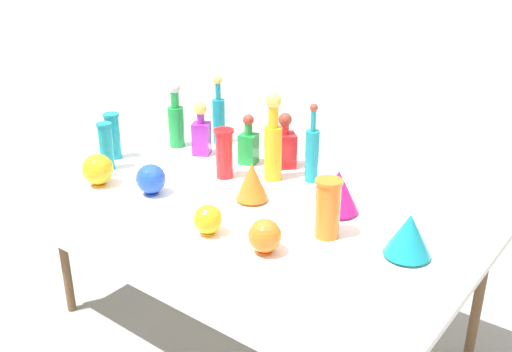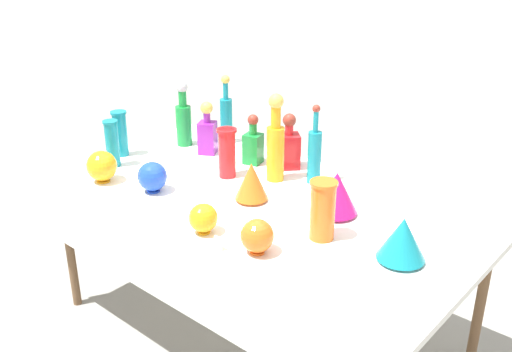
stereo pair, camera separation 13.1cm
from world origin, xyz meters
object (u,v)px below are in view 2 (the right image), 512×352
object	(u,v)px
square_decanter_2	(207,132)
slender_vase_2	(120,132)
tall_bottle_3	(226,116)
round_bowl_2	(203,218)
slender_vase_1	(112,142)
fluted_vase_0	(402,239)
round_bowl_3	(152,177)
cardboard_box_behind_left	(320,209)
round_bowl_0	(102,166)
tall_bottle_2	(276,143)
slender_vase_0	(323,209)
tall_bottle_1	(184,119)
square_decanter_1	(289,146)
fluted_vase_2	(336,193)
tall_bottle_0	(314,154)
fluted_vase_1	(251,181)
slender_vase_3	(227,152)
square_decanter_0	(253,144)
round_bowl_1	(257,236)

from	to	relation	value
square_decanter_2	slender_vase_2	world-z (taller)	square_decanter_2
tall_bottle_3	round_bowl_2	distance (m)	1.06
slender_vase_1	fluted_vase_0	world-z (taller)	slender_vase_1
slender_vase_1	round_bowl_3	distance (m)	0.40
slender_vase_1	slender_vase_2	world-z (taller)	slender_vase_2
slender_vase_1	cardboard_box_behind_left	xyz separation A→B (m)	(0.42, 1.24, -0.70)
round_bowl_0	tall_bottle_2	bearing A→B (deg)	42.73
tall_bottle_2	round_bowl_3	bearing A→B (deg)	-125.00
square_decanter_2	round_bowl_2	distance (m)	0.88
slender_vase_0	round_bowl_2	distance (m)	0.46
tall_bottle_3	round_bowl_3	size ratio (longest dim) A/B	2.69
round_bowl_3	tall_bottle_2	bearing A→B (deg)	55.00
tall_bottle_1	square_decanter_2	size ratio (longest dim) A/B	1.26
square_decanter_1	fluted_vase_2	size ratio (longest dim) A/B	1.48
slender_vase_2	fluted_vase_2	bearing A→B (deg)	7.41
tall_bottle_1	slender_vase_0	distance (m)	1.23
square_decanter_1	slender_vase_0	bearing A→B (deg)	-41.89
tall_bottle_0	round_bowl_0	xyz separation A→B (m)	(-0.75, -0.64, -0.06)
tall_bottle_1	fluted_vase_1	size ratio (longest dim) A/B	2.03
round_bowl_3	slender_vase_3	bearing A→B (deg)	69.22
tall_bottle_0	fluted_vase_1	xyz separation A→B (m)	(-0.09, -0.34, -0.05)
tall_bottle_2	square_decanter_0	size ratio (longest dim) A/B	1.63
square_decanter_2	square_decanter_0	bearing A→B (deg)	10.23
round_bowl_2	slender_vase_1	bearing A→B (deg)	167.12
slender_vase_0	round_bowl_2	world-z (taller)	slender_vase_0
fluted_vase_1	round_bowl_3	xyz separation A→B (m)	(-0.40, -0.22, -0.02)
tall_bottle_1	round_bowl_0	bearing A→B (deg)	-81.56
square_decanter_0	slender_vase_2	xyz separation A→B (m)	(-0.60, -0.37, 0.02)
square_decanter_2	round_bowl_2	world-z (taller)	square_decanter_2
square_decanter_0	round_bowl_3	distance (m)	0.57
tall_bottle_1	square_decanter_1	distance (m)	0.65
tall_bottle_3	cardboard_box_behind_left	xyz separation A→B (m)	(0.24, 0.62, -0.73)
slender_vase_2	round_bowl_0	bearing A→B (deg)	-51.25
round_bowl_0	round_bowl_3	distance (m)	0.28
tall_bottle_0	slender_vase_2	xyz separation A→B (m)	(-0.97, -0.37, -0.02)
square_decanter_0	round_bowl_3	world-z (taller)	square_decanter_0
square_decanter_1	slender_vase_3	distance (m)	0.32
square_decanter_0	square_decanter_1	xyz separation A→B (m)	(0.17, 0.07, 0.01)
square_decanter_2	cardboard_box_behind_left	size ratio (longest dim) A/B	0.53
slender_vase_3	round_bowl_3	xyz separation A→B (m)	(-0.13, -0.35, -0.05)
square_decanter_1	slender_vase_0	world-z (taller)	square_decanter_1
fluted_vase_1	round_bowl_1	distance (m)	0.45
slender_vase_1	round_bowl_1	size ratio (longest dim) A/B	1.80
slender_vase_3	fluted_vase_0	size ratio (longest dim) A/B	1.38
square_decanter_0	round_bowl_2	xyz separation A→B (m)	(0.34, -0.68, -0.04)
slender_vase_1	round_bowl_1	world-z (taller)	slender_vase_1
square_decanter_2	slender_vase_1	xyz separation A→B (m)	(-0.23, -0.44, 0.01)
fluted_vase_0	cardboard_box_behind_left	distance (m)	1.71
fluted_vase_0	fluted_vase_2	xyz separation A→B (m)	(-0.38, 0.16, 0.01)
square_decanter_0	fluted_vase_0	size ratio (longest dim) A/B	1.47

